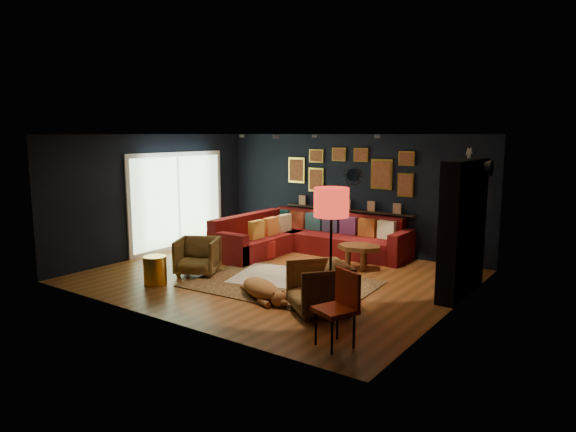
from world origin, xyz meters
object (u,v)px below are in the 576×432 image
Objects in this scene: pouf at (263,248)px; armchair_right at (319,285)px; coffee_table at (359,250)px; orange_chair at (340,302)px; dog at (261,285)px; sectional at (303,239)px; gold_stool at (155,270)px; armchair_left at (197,254)px; floor_lamp at (331,207)px.

armchair_right is (2.75, -2.18, 0.21)m from pouf.
coffee_table is 1.03× the size of orange_chair.
armchair_right is 1.11m from dog.
dog is at bearing -68.32° from sectional.
coffee_table is at bearing 51.14° from gold_stool.
gold_stool is at bearing -144.44° from dog.
dog is at bearing -42.77° from armchair_left.
orange_chair is 2.15m from dog.
gold_stool is at bearing -133.44° from armchair_right.
gold_stool reaches higher than pouf.
orange_chair reaches higher than sectional.
armchair_left reaches higher than dog.
orange_chair reaches higher than gold_stool.
floor_lamp is (-0.72, 0.97, 1.01)m from orange_chair.
sectional is 3.24m from dog.
armchair_left is (-0.21, -1.73, 0.18)m from pouf.
pouf is 1.06× the size of gold_stool.
armchair_left reaches higher than coffee_table.
dog is (1.86, -0.46, -0.16)m from armchair_left.
armchair_left is 1.51× the size of gold_stool.
gold_stool is at bearing -97.52° from pouf.
armchair_right reaches higher than coffee_table.
coffee_table is 2.66m from armchair_right.
orange_chair is (1.52, -3.44, 0.18)m from coffee_table.
armchair_left is 4.03m from orange_chair.
pouf is 0.56× the size of orange_chair.
orange_chair is at bearing -7.33° from armchair_right.
pouf is at bearing -169.42° from coffee_table.
gold_stool is at bearing -170.53° from floor_lamp.
orange_chair is (0.84, -0.87, 0.14)m from armchair_right.
floor_lamp reaches higher than dog.
dog is (-0.42, -2.57, -0.15)m from coffee_table.
sectional reaches higher than armchair_right.
sectional is at bearing 129.76° from floor_lamp.
dog is (1.19, -3.01, -0.10)m from sectional.
armchair_right is at bearing 156.95° from orange_chair.
floor_lamp reaches higher than coffee_table.
dog is at bearing -141.60° from armchair_right.
armchair_right is 3.13m from gold_stool.
armchair_right is at bearing -140.50° from floor_lamp.
pouf is (-0.46, -0.82, -0.12)m from sectional.
armchair_right is 0.45× the size of floor_lamp.
armchair_left is 0.91m from gold_stool.
armchair_right is at bearing -52.71° from sectional.
gold_stool reaches higher than dog.
gold_stool is 3.52m from floor_lamp.
coffee_table is at bearing -15.14° from sectional.
floor_lamp is (3.22, 0.54, 1.32)m from gold_stool.
floor_lamp is (3.09, -0.36, 1.19)m from armchair_left.
dog reaches higher than pouf.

